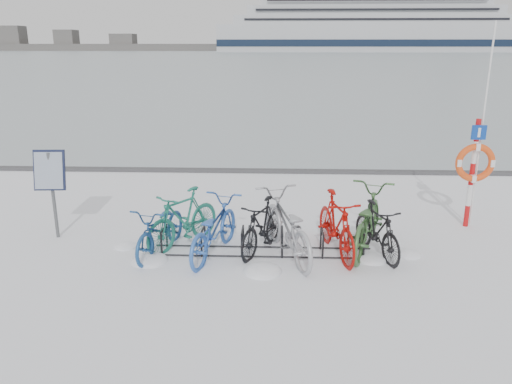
{
  "coord_description": "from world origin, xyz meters",
  "views": [
    {
      "loc": [
        0.23,
        -8.42,
        3.67
      ],
      "look_at": [
        -0.14,
        0.6,
        0.98
      ],
      "focal_mm": 35.0,
      "sensor_mm": 36.0,
      "label": 1
    }
  ],
  "objects_px": {
    "bike_rack": "(262,243)",
    "info_board": "(50,175)",
    "lifebuoy_station": "(475,163)",
    "cruise_ferry": "(369,24)"
  },
  "relations": [
    {
      "from": "bike_rack",
      "to": "info_board",
      "type": "distance_m",
      "value": 4.24
    },
    {
      "from": "lifebuoy_station",
      "to": "cruise_ferry",
      "type": "bearing_deg",
      "value": 80.82
    },
    {
      "from": "lifebuoy_station",
      "to": "info_board",
      "type": "bearing_deg",
      "value": -173.63
    },
    {
      "from": "info_board",
      "to": "lifebuoy_station",
      "type": "bearing_deg",
      "value": 2.59
    },
    {
      "from": "cruise_ferry",
      "to": "info_board",
      "type": "bearing_deg",
      "value": -101.18
    },
    {
      "from": "info_board",
      "to": "lifebuoy_station",
      "type": "height_order",
      "value": "lifebuoy_station"
    },
    {
      "from": "lifebuoy_station",
      "to": "cruise_ferry",
      "type": "distance_m",
      "value": 227.47
    },
    {
      "from": "info_board",
      "to": "cruise_ferry",
      "type": "height_order",
      "value": "cruise_ferry"
    },
    {
      "from": "bike_rack",
      "to": "info_board",
      "type": "height_order",
      "value": "info_board"
    },
    {
      "from": "bike_rack",
      "to": "lifebuoy_station",
      "type": "height_order",
      "value": "lifebuoy_station"
    }
  ]
}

